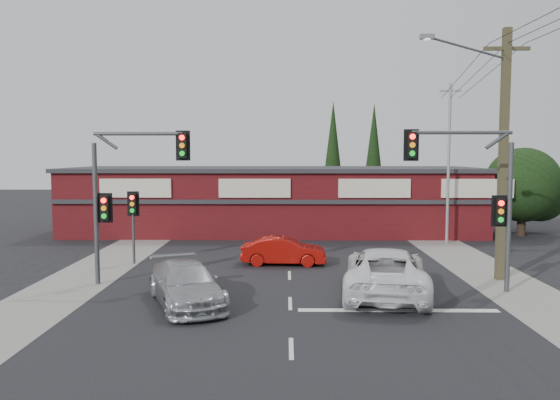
{
  "coord_description": "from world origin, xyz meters",
  "views": [
    {
      "loc": [
        -0.12,
        -18.87,
        5.05
      ],
      "look_at": [
        -0.39,
        3.0,
        3.23
      ],
      "focal_mm": 35.0,
      "sensor_mm": 36.0,
      "label": 1
    }
  ],
  "objects_px": {
    "white_suv": "(386,271)",
    "shop_building": "(273,199)",
    "red_sedan": "(284,251)",
    "silver_suv": "(186,284)",
    "utility_pole": "(500,146)"
  },
  "relations": [
    {
      "from": "silver_suv",
      "to": "utility_pole",
      "type": "height_order",
      "value": "utility_pole"
    },
    {
      "from": "utility_pole",
      "to": "silver_suv",
      "type": "bearing_deg",
      "value": -162.08
    },
    {
      "from": "red_sedan",
      "to": "shop_building",
      "type": "bearing_deg",
      "value": 6.22
    },
    {
      "from": "red_sedan",
      "to": "utility_pole",
      "type": "height_order",
      "value": "utility_pole"
    },
    {
      "from": "shop_building",
      "to": "red_sedan",
      "type": "bearing_deg",
      "value": -86.17
    },
    {
      "from": "white_suv",
      "to": "shop_building",
      "type": "relative_size",
      "value": 0.23
    },
    {
      "from": "white_suv",
      "to": "shop_building",
      "type": "xyz_separation_m",
      "value": [
        -4.45,
        16.41,
        1.28
      ]
    },
    {
      "from": "shop_building",
      "to": "utility_pole",
      "type": "height_order",
      "value": "utility_pole"
    },
    {
      "from": "red_sedan",
      "to": "shop_building",
      "type": "relative_size",
      "value": 0.14
    },
    {
      "from": "silver_suv",
      "to": "utility_pole",
      "type": "xyz_separation_m",
      "value": [
        11.88,
        3.84,
        4.69
      ]
    },
    {
      "from": "silver_suv",
      "to": "shop_building",
      "type": "distance_m",
      "value": 18.07
    },
    {
      "from": "red_sedan",
      "to": "shop_building",
      "type": "height_order",
      "value": "shop_building"
    },
    {
      "from": "white_suv",
      "to": "red_sedan",
      "type": "height_order",
      "value": "white_suv"
    },
    {
      "from": "utility_pole",
      "to": "white_suv",
      "type": "bearing_deg",
      "value": -153.85
    },
    {
      "from": "shop_building",
      "to": "silver_suv",
      "type": "bearing_deg",
      "value": -98.05
    }
  ]
}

